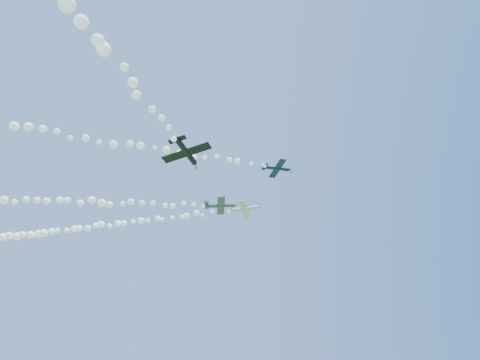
{
  "coord_description": "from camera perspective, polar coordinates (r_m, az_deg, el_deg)",
  "views": [
    {
      "loc": [
        -9.0,
        -76.02,
        2.0
      ],
      "look_at": [
        1.1,
        -5.96,
        45.78
      ],
      "focal_mm": 30.0,
      "sensor_mm": 36.0,
      "label": 1
    }
  ],
  "objects": [
    {
      "name": "plane_white",
      "position": [
        101.41,
        0.64,
        -4.12
      ],
      "size": [
        7.98,
        8.46,
        2.33
      ],
      "rotation": [
        -0.05,
        -0.02,
        -0.38
      ],
      "color": "silver"
    },
    {
      "name": "smoke_trail_white",
      "position": [
        119.02,
        -21.36,
        -6.38
      ],
      "size": [
        80.17,
        34.03,
        3.33
      ],
      "primitive_type": null,
      "color": "white"
    },
    {
      "name": "plane_navy",
      "position": [
        81.54,
        5.3,
        1.68
      ],
      "size": [
        6.5,
        6.87,
        1.73
      ],
      "rotation": [
        -0.02,
        -0.05,
        0.14
      ],
      "color": "#0D1C3A"
    },
    {
      "name": "smoke_trail_navy",
      "position": [
        79.38,
        -26.95,
        6.39
      ],
      "size": [
        85.47,
        14.11,
        2.59
      ],
      "primitive_type": null,
      "color": "white"
    },
    {
      "name": "plane_grey",
      "position": [
        90.13,
        -2.76,
        -3.64
      ],
      "size": [
        7.75,
        8.1,
        2.06
      ],
      "rotation": [
        -0.02,
        -0.06,
        -0.07
      ],
      "color": "#384351"
    },
    {
      "name": "smoke_trail_grey",
      "position": [
        99.37,
        -28.68,
        -2.6
      ],
      "size": [
        82.01,
        8.73,
        3.39
      ],
      "primitive_type": null,
      "color": "white"
    },
    {
      "name": "plane_black",
      "position": [
        57.2,
        -7.63,
        3.96
      ],
      "size": [
        7.05,
        6.66,
        2.32
      ],
      "rotation": [
        -0.14,
        0.03,
        1.09
      ],
      "color": "black"
    }
  ]
}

